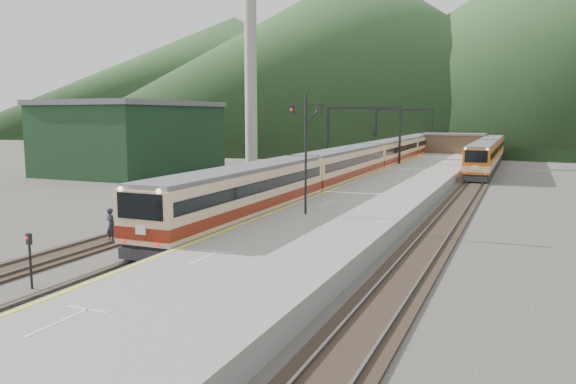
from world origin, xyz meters
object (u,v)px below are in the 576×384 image
at_px(second_train, 487,154).
at_px(signal_mast, 306,142).
at_px(main_train, 371,158).
at_px(worker, 111,225).

relative_size(second_train, signal_mast, 5.11).
distance_m(main_train, second_train, 19.09).
xyz_separation_m(main_train, second_train, (11.50, 15.23, -0.21)).
bearing_deg(second_train, main_train, -127.05).
xyz_separation_m(signal_mast, worker, (-8.72, -7.08, -4.41)).
bearing_deg(signal_mast, worker, -140.93).
relative_size(main_train, worker, 43.96).
bearing_deg(main_train, second_train, 52.95).
height_order(main_train, signal_mast, signal_mast).
height_order(main_train, worker, main_train).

